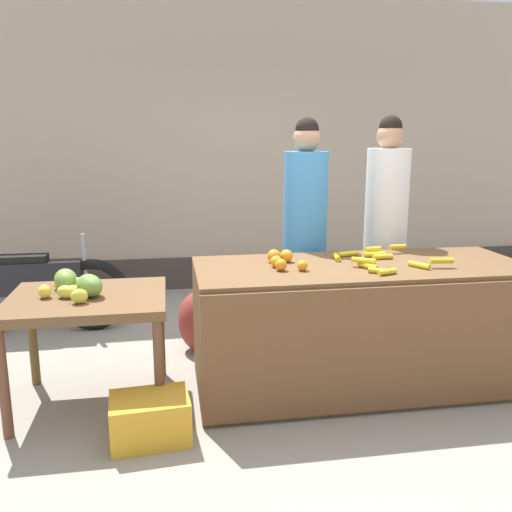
{
  "coord_description": "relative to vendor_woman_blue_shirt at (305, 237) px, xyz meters",
  "views": [
    {
      "loc": [
        -0.77,
        -3.34,
        1.69
      ],
      "look_at": [
        -0.19,
        0.15,
        0.91
      ],
      "focal_mm": 37.72,
      "sensor_mm": 36.0,
      "label": 1
    }
  ],
  "objects": [
    {
      "name": "market_wall_back",
      "position": [
        -0.29,
        2.06,
        0.63
      ],
      "size": [
        8.39,
        0.23,
        3.18
      ],
      "color": "tan",
      "rests_on": "ground"
    },
    {
      "name": "side_table_wooden",
      "position": [
        -1.57,
        -0.68,
        -0.29
      ],
      "size": [
        0.97,
        0.8,
        0.72
      ],
      "color": "brown",
      "rests_on": "ground"
    },
    {
      "name": "ground_plane",
      "position": [
        -0.29,
        -0.68,
        -0.93
      ],
      "size": [
        24.0,
        24.0,
        0.0
      ],
      "primitive_type": "plane",
      "color": "gray"
    },
    {
      "name": "mango_papaya_pile",
      "position": [
        -1.65,
        -0.63,
        -0.14
      ],
      "size": [
        0.43,
        0.48,
        0.14
      ],
      "color": "yellow",
      "rests_on": "side_table_wooden"
    },
    {
      "name": "orange_pile",
      "position": [
        -0.32,
        -0.63,
        -0.03
      ],
      "size": [
        0.22,
        0.34,
        0.09
      ],
      "color": "orange",
      "rests_on": "fruit_stall_counter"
    },
    {
      "name": "banana_bunch_pile",
      "position": [
        0.35,
        -0.67,
        -0.04
      ],
      "size": [
        0.7,
        0.64,
        0.07
      ],
      "color": "gold",
      "rests_on": "fruit_stall_counter"
    },
    {
      "name": "parked_motorcycle",
      "position": [
        -2.22,
        0.72,
        -0.53
      ],
      "size": [
        1.6,
        0.18,
        0.88
      ],
      "color": "black",
      "rests_on": "ground"
    },
    {
      "name": "produce_sack",
      "position": [
        -0.84,
        0.08,
        -0.68
      ],
      "size": [
        0.47,
        0.47,
        0.49
      ],
      "primitive_type": "ellipsoid",
      "rotation": [
        0.0,
        0.0,
        2.33
      ],
      "color": "maroon",
      "rests_on": "ground"
    },
    {
      "name": "vendor_woman_white_shirt",
      "position": [
        0.67,
        0.02,
        0.01
      ],
      "size": [
        0.34,
        0.34,
        1.86
      ],
      "color": "#33333D",
      "rests_on": "ground"
    },
    {
      "name": "fruit_stall_counter",
      "position": [
        0.22,
        -0.7,
        -0.5
      ],
      "size": [
        2.23,
        0.9,
        0.86
      ],
      "color": "brown",
      "rests_on": "ground"
    },
    {
      "name": "vendor_woman_blue_shirt",
      "position": [
        0.0,
        0.0,
        0.0
      ],
      "size": [
        0.34,
        0.34,
        1.84
      ],
      "color": "#33333D",
      "rests_on": "ground"
    },
    {
      "name": "produce_crate",
      "position": [
        -1.2,
        -1.19,
        -0.8
      ],
      "size": [
        0.47,
        0.36,
        0.26
      ],
      "primitive_type": "cube",
      "rotation": [
        0.0,
        0.0,
        0.08
      ],
      "color": "gold",
      "rests_on": "ground"
    }
  ]
}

